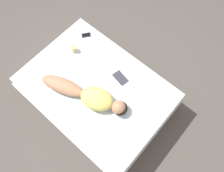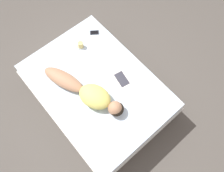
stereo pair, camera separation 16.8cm
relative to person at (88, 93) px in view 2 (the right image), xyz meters
The scene contains 6 objects.
ground_plane 0.70m from the person, 162.10° to the right, with size 12.00×12.00×0.00m, color #4C4742.
bed 0.43m from the person, 162.10° to the right, with size 1.50×2.08×0.58m.
person is the anchor object (origin of this frame).
open_magazine 0.62m from the person, 167.36° to the left, with size 0.46×0.40×0.01m.
coffee_mug 0.80m from the person, 120.13° to the right, with size 0.11×0.08×0.10m.
cell_phone 1.05m from the person, 133.38° to the right, with size 0.16×0.15×0.01m.
Camera 2 is at (0.64, 1.09, 3.36)m, focal length 35.00 mm.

